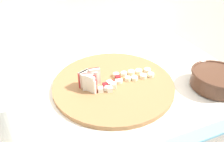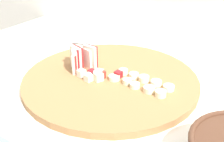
% 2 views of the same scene
% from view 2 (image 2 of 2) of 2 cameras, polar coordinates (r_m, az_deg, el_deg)
% --- Properties ---
extents(tile_backsplash, '(2.40, 0.04, 1.42)m').
position_cam_2_polar(tile_backsplash, '(1.15, 8.29, -3.42)').
color(tile_backsplash, silver).
rests_on(tile_backsplash, ground).
extents(cutting_board, '(0.45, 0.45, 0.02)m').
position_cam_2_polar(cutting_board, '(0.71, -0.34, -1.72)').
color(cutting_board, olive).
rests_on(cutting_board, tiled_countertop).
extents(apple_wedge_fan, '(0.08, 0.08, 0.07)m').
position_cam_2_polar(apple_wedge_fan, '(0.74, -6.39, 2.70)').
color(apple_wedge_fan, '#A32323').
rests_on(apple_wedge_fan, cutting_board).
extents(apple_dice_pile, '(0.11, 0.08, 0.02)m').
position_cam_2_polar(apple_dice_pile, '(0.70, -3.25, -0.82)').
color(apple_dice_pile, '#EFE5CC').
rests_on(apple_dice_pile, cutting_board).
extents(banana_slice_rows, '(0.16, 0.07, 0.01)m').
position_cam_2_polar(banana_slice_rows, '(0.67, 6.15, -2.33)').
color(banana_slice_rows, beige).
rests_on(banana_slice_rows, cutting_board).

